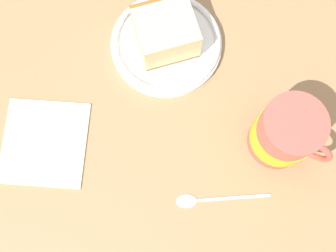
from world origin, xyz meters
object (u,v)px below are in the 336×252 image
Objects in this scene: cake_slice at (166,32)px; folded_napkin at (44,142)px; small_plate at (166,43)px; teaspoon at (203,200)px; tea_mug at (285,134)px.

folded_napkin is (13.77, -19.59, -3.92)cm from cake_slice.
small_plate is 1.76× the size of cake_slice.
teaspoon is (24.40, 2.65, -0.67)cm from small_plate.
cake_slice reaches higher than folded_napkin.
cake_slice is 0.72× the size of teaspoon.
cake_slice reaches higher than teaspoon.
cake_slice is 25.11cm from teaspoon.
cake_slice is 0.89× the size of tea_mug.
tea_mug is 34.63cm from folded_napkin.
small_plate reaches higher than folded_napkin.
cake_slice reaches higher than small_plate.
small_plate is at bearing 10.18° from cake_slice.
folded_napkin is (13.51, -19.63, -0.72)cm from small_plate.
cake_slice is 24.26cm from folded_napkin.
cake_slice is at bearing 125.12° from folded_napkin.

